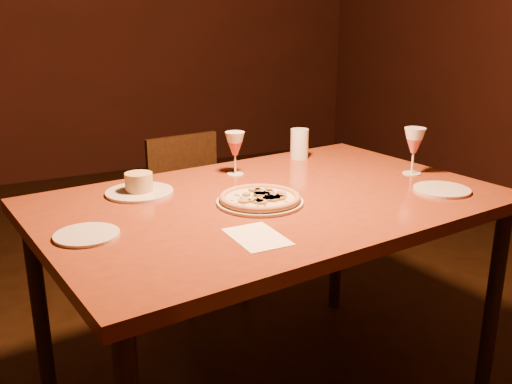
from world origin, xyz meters
name	(u,v)px	position (x,y,z in m)	size (l,w,h in m)	color
back_wall	(45,5)	(0.00, 3.50, 1.50)	(6.00, 0.04, 3.00)	#3A1612
dining_table	(271,217)	(0.16, -0.14, 0.76)	(1.66, 1.17, 0.83)	brown
chair_far	(195,208)	(0.26, 0.87, 0.47)	(0.45, 0.45, 0.83)	black
pizza_plate	(260,199)	(0.09, -0.18, 0.85)	(0.29, 0.29, 0.03)	silver
ramekin_saucer	(139,187)	(-0.23, 0.11, 0.86)	(0.24, 0.24, 0.08)	silver
wine_glass_far	(235,153)	(0.17, 0.18, 0.92)	(0.08, 0.08, 0.17)	#BE4F50
wine_glass_right	(413,151)	(0.79, -0.13, 0.92)	(0.08, 0.08, 0.18)	#BE4F50
water_tumbler	(299,144)	(0.53, 0.29, 0.90)	(0.08, 0.08, 0.13)	silver
side_plate_left	(87,235)	(-0.48, -0.21, 0.84)	(0.18, 0.18, 0.01)	silver
side_plate_near	(442,190)	(0.73, -0.36, 0.84)	(0.20, 0.20, 0.01)	silver
menu_card	(257,237)	(-0.06, -0.44, 0.83)	(0.14, 0.20, 0.00)	white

